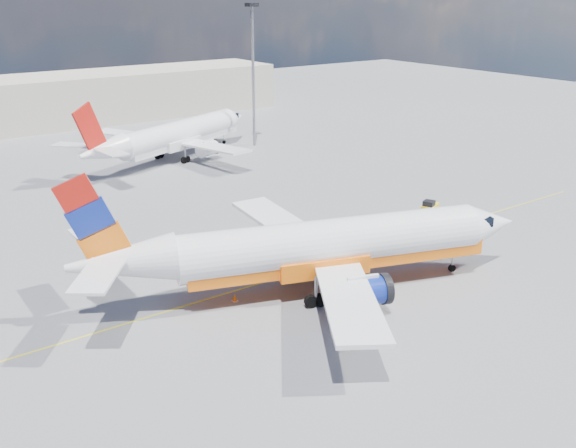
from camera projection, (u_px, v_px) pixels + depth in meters
ground at (344, 277)px, 50.83m from camera, size 240.00×240.00×0.00m
taxi_line at (320, 265)px, 53.11m from camera, size 70.00×0.15×0.01m
terminal_main at (81, 98)px, 109.32m from camera, size 70.00×14.00×8.00m
main_jet at (318, 247)px, 47.47m from camera, size 34.96×26.55×10.62m
second_jet at (175, 135)px, 84.97m from camera, size 31.50×23.75×9.68m
gse_tug at (430, 208)px, 64.70m from camera, size 2.50×2.07×1.57m
traffic_cone at (235, 298)px, 46.89m from camera, size 0.39×0.39×0.55m
floodlight_mast at (253, 63)px, 89.59m from camera, size 1.44×1.44×19.72m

